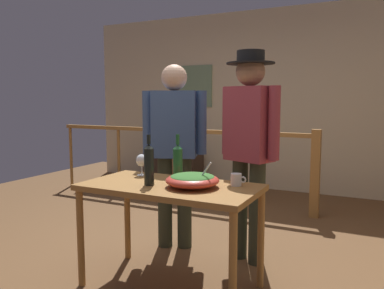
{
  "coord_description": "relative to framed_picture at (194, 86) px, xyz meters",
  "views": [
    {
      "loc": [
        1.7,
        -2.83,
        1.35
      ],
      "look_at": [
        0.35,
        -0.14,
        1.0
      ],
      "focal_mm": 36.51,
      "sensor_mm": 36.0,
      "label": 1
    }
  ],
  "objects": [
    {
      "name": "ground_plane",
      "position": [
        1.12,
        -2.88,
        -1.56
      ],
      "size": [
        7.66,
        7.66,
        0.0
      ],
      "primitive_type": "plane",
      "color": "brown"
    },
    {
      "name": "back_wall",
      "position": [
        1.12,
        0.06,
        -0.23
      ],
      "size": [
        5.89,
        0.1,
        2.67
      ],
      "primitive_type": "cube",
      "color": "beige",
      "rests_on": "ground_plane"
    },
    {
      "name": "framed_picture",
      "position": [
        0.0,
        0.0,
        0.0
      ],
      "size": [
        0.62,
        0.03,
        0.66
      ],
      "primitive_type": "cube",
      "color": "gray"
    },
    {
      "name": "stair_railing",
      "position": [
        0.85,
        -1.16,
        -0.89
      ],
      "size": [
        3.78,
        0.1,
        1.01
      ],
      "color": "#9E6B33",
      "rests_on": "ground_plane"
    },
    {
      "name": "tv_console",
      "position": [
        -0.24,
        -0.29,
        -1.32
      ],
      "size": [
        0.9,
        0.4,
        0.49
      ],
      "primitive_type": "cube",
      "color": "#38281E",
      "rests_on": "ground_plane"
    },
    {
      "name": "flat_screen_tv",
      "position": [
        -0.24,
        -0.32,
        -0.82
      ],
      "size": [
        0.55,
        0.12,
        0.43
      ],
      "color": "black",
      "rests_on": "tv_console"
    },
    {
      "name": "serving_table",
      "position": [
        1.47,
        -3.36,
        -0.9
      ],
      "size": [
        1.24,
        0.64,
        0.75
      ],
      "color": "#9E6B33",
      "rests_on": "ground_plane"
    },
    {
      "name": "salad_bowl",
      "position": [
        1.65,
        -3.36,
        -0.76
      ],
      "size": [
        0.37,
        0.37,
        0.19
      ],
      "color": "#CC3D2D",
      "rests_on": "serving_table"
    },
    {
      "name": "wine_glass",
      "position": [
        1.1,
        -3.17,
        -0.7
      ],
      "size": [
        0.09,
        0.09,
        0.17
      ],
      "color": "silver",
      "rests_on": "serving_table"
    },
    {
      "name": "wine_bottle_green",
      "position": [
        1.42,
        -3.15,
        -0.67
      ],
      "size": [
        0.07,
        0.07,
        0.34
      ],
      "color": "#1E5628",
      "rests_on": "serving_table"
    },
    {
      "name": "wine_bottle_dark",
      "position": [
        1.35,
        -3.44,
        -0.66
      ],
      "size": [
        0.07,
        0.07,
        0.36
      ],
      "color": "black",
      "rests_on": "serving_table"
    },
    {
      "name": "mug_white",
      "position": [
        1.9,
        -3.19,
        -0.77
      ],
      "size": [
        0.11,
        0.08,
        0.09
      ],
      "color": "white",
      "rests_on": "serving_table"
    },
    {
      "name": "person_standing_left",
      "position": [
        1.12,
        -2.67,
        -0.58
      ],
      "size": [
        0.55,
        0.34,
        1.65
      ],
      "rotation": [
        0.0,
        0.0,
        3.49
      ],
      "color": "#2D3323",
      "rests_on": "ground_plane"
    },
    {
      "name": "person_standing_right",
      "position": [
        1.82,
        -2.67,
        -0.52
      ],
      "size": [
        0.54,
        0.39,
        1.73
      ],
      "rotation": [
        0.0,
        0.0,
        2.79
      ],
      "color": "#2D3323",
      "rests_on": "ground_plane"
    }
  ]
}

